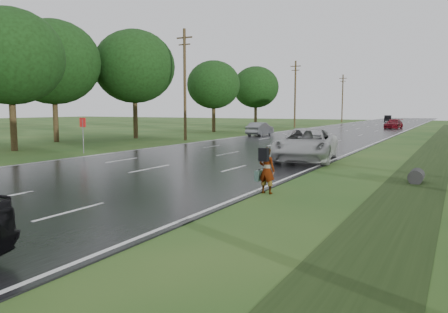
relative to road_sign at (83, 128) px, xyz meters
name	(u,v)px	position (x,y,z in m)	size (l,w,h in m)	color
road	(339,132)	(8.50, 33.00, -1.62)	(14.00, 180.00, 0.04)	black
edge_stripe_east	(398,134)	(15.25, 33.00, -1.60)	(0.12, 180.00, 0.01)	silver
edge_stripe_west	(287,131)	(1.75, 33.00, -1.60)	(0.12, 180.00, 0.01)	silver
center_line	(339,132)	(8.50, 33.00, -1.60)	(0.12, 180.00, 0.01)	silver
drainage_ditch	(430,159)	(20.00, 6.71, -1.61)	(2.20, 120.00, 0.56)	#1E3213
road_sign	(83,128)	(0.00, 0.00, 0.00)	(0.50, 0.06, 2.30)	slate
utility_pole_mid	(185,83)	(-0.70, 13.00, 3.55)	(1.60, 0.26, 10.00)	#3E2C19
utility_pole_far	(295,93)	(-0.70, 43.00, 3.55)	(1.60, 0.26, 10.00)	#3E2C19
utility_pole_distant	(342,98)	(-0.70, 73.00, 3.55)	(1.60, 0.26, 10.00)	#3E2C19
tree_west_b	(10,57)	(-5.50, -1.00, 4.73)	(7.20, 7.20, 9.62)	#3E2C19
tree_west_c	(134,67)	(-6.50, 13.00, 5.27)	(7.80, 7.80, 10.43)	#3E2C19
tree_west_d	(214,85)	(-5.70, 27.00, 4.18)	(6.60, 6.60, 8.80)	#3E2C19
tree_west_e	(53,62)	(-9.50, 6.00, 5.19)	(8.00, 8.00, 10.44)	#3E2C19
tree_west_f	(256,87)	(-6.30, 41.00, 4.49)	(7.00, 7.00, 9.29)	#3E2C19
pedestrian	(266,170)	(15.68, -6.82, -0.82)	(0.73, 0.68, 1.59)	#A5998C
white_pickup	(306,144)	(14.00, 2.81, -0.72)	(2.94, 6.37, 1.77)	silver
silver_sedan	(260,129)	(2.70, 22.21, -0.90)	(1.48, 4.25, 1.40)	gray
far_car_red	(394,124)	(12.99, 46.44, -0.93)	(1.90, 4.67, 1.35)	maroon
far_car_dark	(388,118)	(7.35, 81.44, -0.90)	(1.48, 4.24, 1.40)	black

